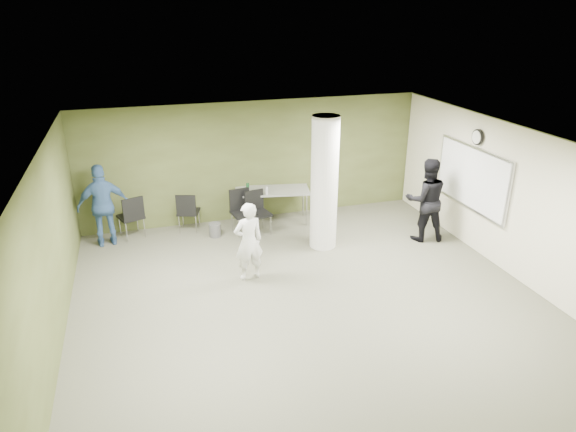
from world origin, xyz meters
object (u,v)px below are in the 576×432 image
object	(u,v)px
chair_back_left	(132,214)
man_blue	(103,206)
man_black	(426,200)
folding_table	(272,192)
woman_white	(249,242)

from	to	relation	value
chair_back_left	man_blue	distance (m)	0.65
chair_back_left	man_black	world-z (taller)	man_black
folding_table	chair_back_left	bearing A→B (deg)	-169.56
woman_white	man_blue	xyz separation A→B (m)	(-2.58, 2.33, 0.13)
man_black	chair_back_left	bearing A→B (deg)	-3.75
folding_table	woman_white	distance (m)	2.71
woman_white	man_black	xyz separation A→B (m)	(4.04, 0.61, 0.16)
man_blue	man_black	bearing A→B (deg)	158.80
folding_table	man_black	bearing A→B (deg)	-21.68
chair_back_left	woman_white	distance (m)	3.23
woman_white	man_blue	world-z (taller)	man_blue
woman_white	man_black	size ratio (longest dim) A/B	0.83
chair_back_left	woman_white	world-z (taller)	woman_white
man_blue	folding_table	bearing A→B (deg)	175.58
man_black	woman_white	bearing A→B (deg)	22.07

